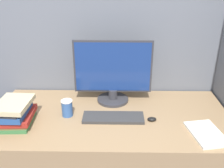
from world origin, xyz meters
The scene contains 8 objects.
cubicle_panel_rear centered at (0.00, 0.84, 0.90)m, with size 2.05×0.04×1.80m.
desk centered at (0.00, 0.40, 0.37)m, with size 1.65×0.81×0.74m.
monitor centered at (0.01, 0.63, 0.96)m, with size 0.58×0.24×0.48m.
keyboard centered at (0.01, 0.35, 0.75)m, with size 0.42×0.14×0.02m.
mouse centered at (0.27, 0.34, 0.75)m, with size 0.06×0.04×0.02m.
coffee_cup centered at (-0.31, 0.39, 0.80)m, with size 0.08×0.08×0.12m.
book_stack centered at (-0.63, 0.28, 0.82)m, with size 0.24×0.29×0.16m.
paper_pile centered at (0.59, 0.18, 0.75)m, with size 0.23×0.31×0.02m.
Camera 1 is at (0.03, -1.18, 1.68)m, focal length 42.00 mm.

